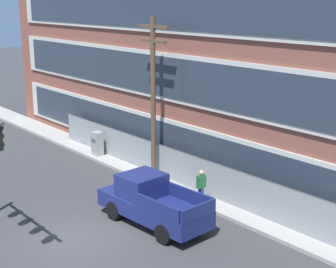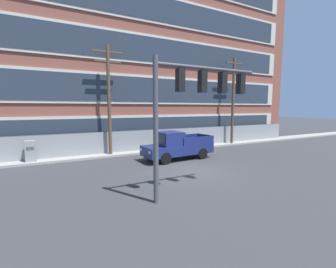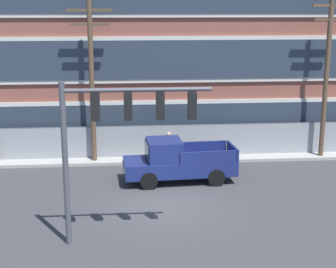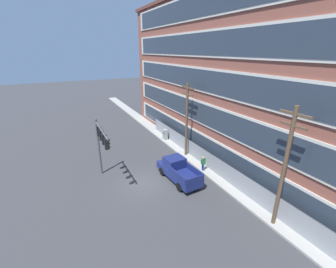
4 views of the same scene
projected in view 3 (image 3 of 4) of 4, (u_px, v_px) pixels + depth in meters
The scene contains 8 objects.
ground_plane at pixel (166, 207), 21.21m from camera, with size 160.00×160.00×0.00m, color #38383A.
sidewalk_building_side at pixel (156, 158), 27.70m from camera, with size 80.00×1.74×0.16m, color #9E9B93.
chain_link_fence at pixel (194, 141), 27.86m from camera, with size 29.97×0.06×1.86m.
traffic_signal_mast at pixel (116, 125), 17.05m from camera, with size 5.00×0.43×5.67m.
pickup_truck_navy at pixel (177, 162), 24.08m from camera, with size 5.36×2.27×2.04m.
utility_pole_near_corner at pixel (92, 76), 26.06m from camera, with size 2.30×0.26×8.37m.
utility_pole_midblock at pixel (327, 72), 26.90m from camera, with size 2.01×0.26×8.59m.
pedestrian_near_cabinet at pixel (169, 145), 26.93m from camera, with size 0.32×0.42×1.69m.
Camera 3 is at (-1.62, -19.80, 8.01)m, focal length 55.00 mm.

